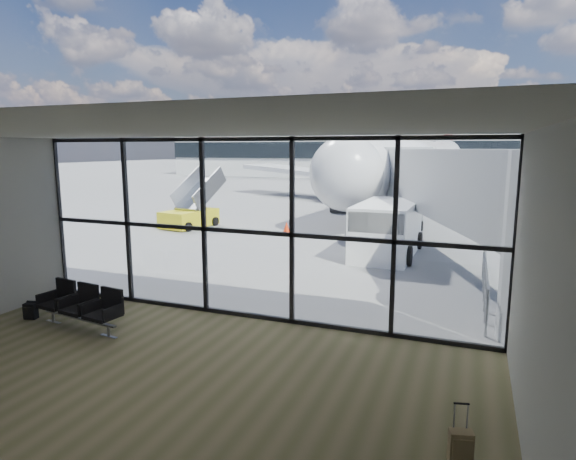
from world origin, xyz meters
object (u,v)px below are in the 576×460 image
Objects in this scene: belt_loader at (345,202)px; mobile_stairs at (190,216)px; seating_row at (83,304)px; airliner at (417,165)px; service_van at (387,229)px; suitcase at (461,447)px; backpack at (30,311)px.

belt_loader is 11.54m from mobile_stairs.
mobile_stairs reaches higher than seating_row.
airliner reaches higher than service_van.
service_van is (-3.18, 12.64, 0.83)m from suitcase.
suitcase is 0.02× the size of airliner.
suitcase is 26.96m from belt_loader.
belt_loader is (-3.82, -7.37, -2.34)m from airliner.
belt_loader is 1.05× the size of mobile_stairs.
suitcase is at bearing -6.59° from seating_row.
suitcase reaches higher than backpack.
airliner is 9.31× the size of belt_loader.
service_van is at bearing -7.33° from mobile_stairs.
mobile_stairs reaches higher than service_van.
seating_row is at bearing -94.88° from belt_loader.
backpack is 0.11× the size of belt_loader.
suitcase is at bearing -26.09° from backpack.
backpack is 0.01× the size of airliner.
suitcase is 0.17× the size of service_van.
airliner reaches higher than suitcase.
suitcase is at bearing -38.96° from mobile_stairs.
seating_row is at bearing -13.11° from backpack.
airliner is 9.73× the size of mobile_stairs.
seating_row is 11.82m from service_van.
seating_row is 8.79m from suitcase.
service_van is 1.20× the size of belt_loader.
mobile_stairs is (-4.16, 13.85, 0.40)m from backpack.
belt_loader is at bearing 111.65° from service_van.
seating_row is 2.80× the size of suitcase.
backpack is 0.53× the size of suitcase.
backpack is 10.41m from suitcase.
mobile_stairs is (-14.36, 15.91, 0.36)m from suitcase.
airliner is at bearing 68.78° from mobile_stairs.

